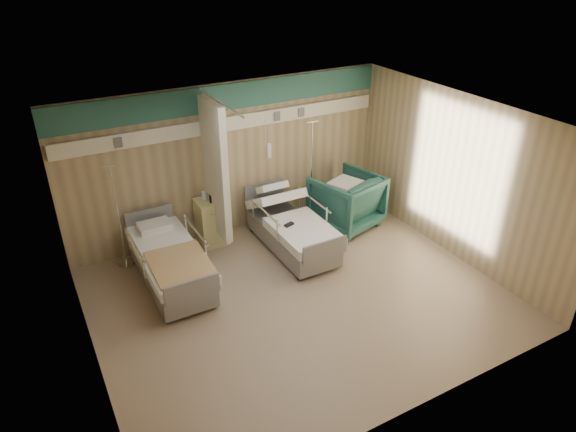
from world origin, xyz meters
The scene contains 13 objects.
ground centered at (0.00, 0.00, 0.00)m, with size 6.00×5.00×0.00m, color gray.
room_walls centered at (-0.03, 0.25, 1.86)m, with size 6.04×5.04×2.82m.
bed_right centered at (0.60, 1.30, 0.32)m, with size 1.00×2.16×0.63m, color silver, non-canonical shape.
bed_left centered at (-1.60, 1.30, 0.32)m, with size 1.00×2.16×0.63m, color silver, non-canonical shape.
bedside_cabinet centered at (-0.55, 2.20, 0.42)m, with size 0.50×0.48×0.85m, color #CBC77E.
visitor_armchair centered at (1.93, 1.57, 0.52)m, with size 1.11×1.14×1.04m, color #205149.
waffle_blanket centered at (1.90, 1.58, 1.07)m, with size 0.55×0.49×0.06m, color silver.
iv_stand_right centered at (1.45, 2.08, 0.41)m, with size 0.36×0.36×2.02m.
iv_stand_left centered at (-2.12, 2.24, 0.37)m, with size 0.32×0.32×1.82m.
call_remote centered at (0.42, 1.09, 0.65)m, with size 0.17×0.08×0.04m, color black.
tan_blanket centered at (-1.57, 0.84, 0.65)m, with size 0.84×1.06×0.04m, color tan.
toiletry_bag centered at (-0.46, 2.14, 0.91)m, with size 0.24×0.15×0.13m, color black.
white_cup centered at (-0.61, 2.31, 0.92)m, with size 0.09×0.09×0.13m, color white.
Camera 1 is at (-3.23, -5.52, 4.90)m, focal length 32.00 mm.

